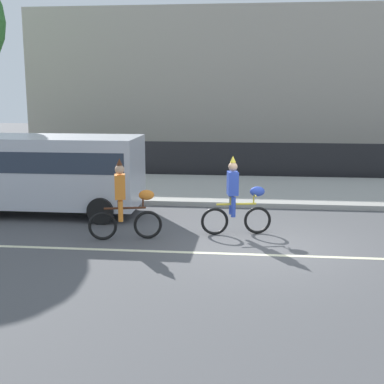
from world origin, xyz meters
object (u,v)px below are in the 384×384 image
(parade_cyclist_cobalt, at_px, (237,200))
(parade_cyclist_orange, at_px, (125,204))
(parked_van_silver, at_px, (53,169))
(pedestrian_onlooker, at_px, (81,162))

(parade_cyclist_cobalt, bearing_deg, parade_cyclist_orange, -164.17)
(parked_van_silver, relative_size, pedestrian_onlooker, 3.09)
(parade_cyclist_orange, distance_m, pedestrian_onlooker, 6.21)
(parade_cyclist_cobalt, xyz_separation_m, parked_van_silver, (-5.18, 1.61, 0.44))
(parade_cyclist_orange, relative_size, parked_van_silver, 0.38)
(parade_cyclist_orange, xyz_separation_m, parked_van_silver, (-2.61, 2.34, 0.44))
(pedestrian_onlooker, bearing_deg, parked_van_silver, -86.19)
(parade_cyclist_orange, relative_size, pedestrian_onlooker, 1.19)
(parked_van_silver, xyz_separation_m, pedestrian_onlooker, (-0.21, 3.19, -0.27))
(parade_cyclist_orange, bearing_deg, parade_cyclist_cobalt, 15.83)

